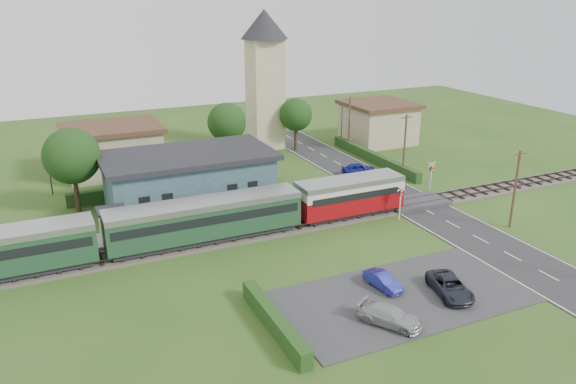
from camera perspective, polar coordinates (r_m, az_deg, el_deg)
name	(u,v)px	position (r m, az deg, el deg)	size (l,w,h in m)	color
ground	(336,229)	(49.36, 4.86, -3.79)	(120.00, 120.00, 0.00)	#2D4C19
railway_track	(325,220)	(50.92, 3.76, -2.87)	(76.00, 3.20, 0.49)	#4C443D
road	(428,211)	(54.65, 14.05, -1.92)	(6.00, 70.00, 0.05)	#28282B
car_park	(402,296)	(39.64, 11.56, -10.35)	(17.00, 9.00, 0.08)	#333335
crossing_deck	(415,203)	(56.04, 12.81, -1.05)	(6.20, 3.40, 0.45)	#333335
platform	(208,224)	(50.11, -8.15, -3.28)	(30.00, 3.00, 0.45)	gray
equipment_hut	(113,223)	(48.13, -17.38, -3.05)	(2.30, 2.30, 2.55)	#C8BD90
station_building	(189,179)	(54.49, -10.05, 1.30)	(16.00, 9.00, 5.30)	#2D4E57
train	(167,225)	(45.55, -12.24, -3.29)	(43.20, 2.90, 3.40)	#232328
church_tower	(265,69)	(73.29, -2.37, 12.34)	(6.00, 6.00, 17.60)	#C8BD90
house_west	(113,149)	(66.84, -17.36, 4.22)	(10.80, 8.80, 5.50)	tan
house_east	(378,122)	(78.08, 9.16, 7.03)	(8.80, 8.80, 5.50)	tan
hedge_carpark	(275,322)	(35.20, -1.38, -13.03)	(0.80, 9.00, 1.20)	#193814
hedge_roadside	(374,157)	(69.05, 8.68, 3.50)	(0.80, 18.00, 1.20)	#193814
hedge_station	(178,185)	(59.29, -11.07, 0.67)	(22.00, 0.80, 1.30)	#193814
tree_a	(72,156)	(55.18, -21.12, 3.41)	(5.20, 5.20, 8.00)	#332316
tree_b	(227,122)	(67.17, -6.24, 7.04)	(4.60, 4.60, 7.34)	#332316
tree_c	(296,115)	(72.71, 0.81, 7.84)	(4.20, 4.20, 6.78)	#332316
utility_pole_b	(515,188)	(52.11, 22.07, 0.34)	(1.40, 0.22, 7.00)	#473321
utility_pole_c	(405,145)	(63.52, 11.76, 4.71)	(1.40, 0.22, 7.00)	#473321
utility_pole_d	(349,123)	(73.21, 6.24, 6.98)	(1.40, 0.22, 7.00)	#473321
crossing_signal_near	(401,197)	(51.53, 11.37, -0.53)	(0.84, 0.28, 3.28)	silver
crossing_signal_far	(431,172)	(59.33, 14.35, 1.95)	(0.84, 0.28, 3.28)	silver
streetlamp_west	(49,166)	(61.52, -23.15, 2.46)	(0.30, 0.30, 5.15)	#3F3F47
streetlamp_east	(342,119)	(78.44, 5.50, 7.43)	(0.30, 0.30, 5.15)	#3F3F47
car_on_road	(359,169)	(63.96, 7.21, 2.35)	(1.55, 3.85, 1.31)	navy
car_park_blue	(383,281)	(40.13, 9.63, -8.88)	(1.12, 3.22, 1.06)	navy
car_park_silver	(390,316)	(36.16, 10.31, -12.28)	(1.66, 4.08, 1.18)	#AAADB1
car_park_dark	(450,286)	(40.28, 16.14, -9.20)	(2.01, 4.36, 1.21)	#252834
pedestrian_near	(273,203)	(51.88, -1.57, -1.09)	(0.55, 0.36, 1.51)	gray
pedestrian_far	(139,226)	(48.00, -14.88, -3.40)	(0.85, 0.66, 1.75)	gray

